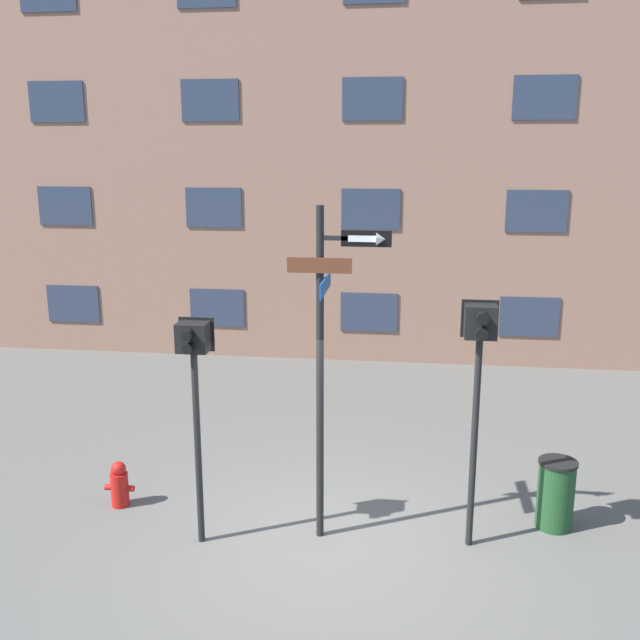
# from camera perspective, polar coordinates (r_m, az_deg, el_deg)

# --- Properties ---
(ground_plane) EXTENTS (60.00, 60.00, 0.00)m
(ground_plane) POSITION_cam_1_polar(r_m,az_deg,el_deg) (8.97, 0.63, -17.53)
(ground_plane) COLOR #595651
(building_facade) EXTENTS (24.00, 0.63, 11.22)m
(building_facade) POSITION_cam_1_polar(r_m,az_deg,el_deg) (15.63, 4.29, 17.15)
(building_facade) COLOR #936B56
(building_facade) RESTS_ON ground_plane
(street_sign_pole) EXTENTS (1.16, 0.91, 4.03)m
(street_sign_pole) POSITION_cam_1_polar(r_m,az_deg,el_deg) (8.21, 0.47, -2.40)
(street_sign_pole) COLOR black
(street_sign_pole) RESTS_ON ground_plane
(pedestrian_signal_left) EXTENTS (0.42, 0.40, 2.76)m
(pedestrian_signal_left) POSITION_cam_1_polar(r_m,az_deg,el_deg) (8.28, -10.02, -4.00)
(pedestrian_signal_left) COLOR black
(pedestrian_signal_left) RESTS_ON ground_plane
(pedestrian_signal_right) EXTENTS (0.42, 0.40, 2.98)m
(pedestrian_signal_right) POSITION_cam_1_polar(r_m,az_deg,el_deg) (8.22, 12.59, -2.91)
(pedestrian_signal_right) COLOR black
(pedestrian_signal_right) RESTS_ON ground_plane
(fire_hydrant) EXTENTS (0.39, 0.23, 0.62)m
(fire_hydrant) POSITION_cam_1_polar(r_m,az_deg,el_deg) (10.04, -15.75, -12.56)
(fire_hydrant) COLOR red
(fire_hydrant) RESTS_ON ground_plane
(trash_bin) EXTENTS (0.48, 0.48, 0.89)m
(trash_bin) POSITION_cam_1_polar(r_m,az_deg,el_deg) (9.59, 18.34, -13.07)
(trash_bin) COLOR #1E4723
(trash_bin) RESTS_ON ground_plane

